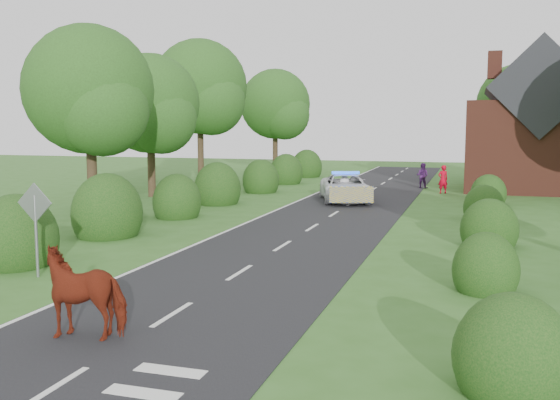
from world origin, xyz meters
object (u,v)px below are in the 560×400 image
(pedestrian_red, at_px, (443,179))
(pedestrian_purple, at_px, (422,176))
(cow, at_px, (87,298))
(police_van, at_px, (345,188))
(road_sign, at_px, (35,216))

(pedestrian_red, xyz_separation_m, pedestrian_purple, (-1.43, 2.84, -0.03))
(cow, xyz_separation_m, pedestrian_red, (5.30, 28.23, 0.12))
(pedestrian_red, bearing_deg, police_van, 21.76)
(pedestrian_red, bearing_deg, cow, 51.23)
(police_van, bearing_deg, pedestrian_purple, 50.74)
(road_sign, height_order, pedestrian_purple, road_sign)
(pedestrian_red, bearing_deg, road_sign, 41.21)
(pedestrian_red, relative_size, pedestrian_purple, 1.04)
(cow, bearing_deg, police_van, 164.79)
(police_van, bearing_deg, cow, -109.13)
(road_sign, relative_size, police_van, 0.44)
(police_van, height_order, pedestrian_red, pedestrian_red)
(road_sign, relative_size, cow, 1.24)
(road_sign, distance_m, pedestrian_red, 26.36)
(pedestrian_red, bearing_deg, pedestrian_purple, -91.51)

